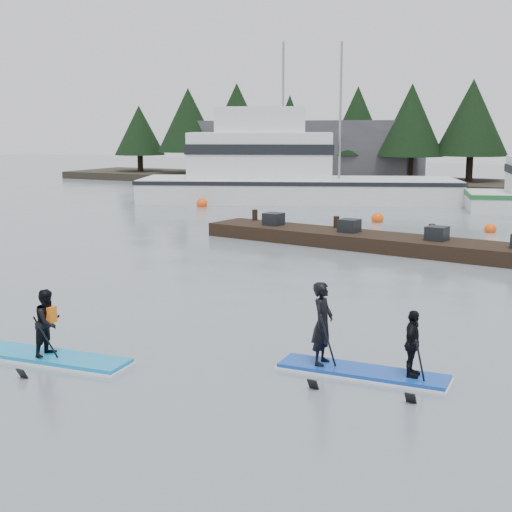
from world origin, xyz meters
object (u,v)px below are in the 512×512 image
at_px(fishing_boat_large, 288,188).
at_px(paddleboard_solo, 49,337).
at_px(floating_dock, 397,244).
at_px(paddleboard_duo, 361,344).

relative_size(fishing_boat_large, paddleboard_solo, 5.82).
bearing_deg(paddleboard_solo, floating_dock, 74.97).
xyz_separation_m(fishing_boat_large, paddleboard_solo, (8.06, -29.91, -0.35)).
distance_m(floating_dock, paddleboard_duo, 13.76).
distance_m(fishing_boat_large, paddleboard_solo, 30.97).
relative_size(fishing_boat_large, paddleboard_duo, 6.23).
relative_size(floating_dock, paddleboard_duo, 5.09).
height_order(fishing_boat_large, floating_dock, fishing_boat_large).
height_order(fishing_boat_large, paddleboard_duo, fishing_boat_large).
bearing_deg(paddleboard_duo, fishing_boat_large, 114.23).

